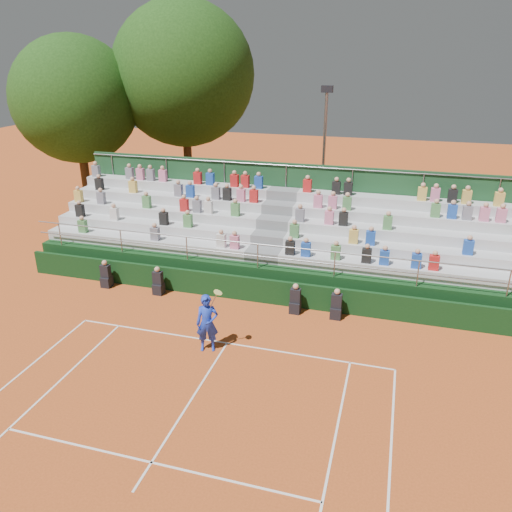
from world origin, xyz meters
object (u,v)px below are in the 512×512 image
(tree_west, at_px, (75,100))
(tree_east, at_px, (184,75))
(tennis_player, at_px, (207,323))
(floodlight_mast, at_px, (324,146))

(tree_west, distance_m, tree_east, 6.27)
(tennis_player, xyz_separation_m, tree_east, (-7.20, 15.36, 6.87))
(tree_east, bearing_deg, tree_west, -147.97)
(tennis_player, xyz_separation_m, floodlight_mast, (1.43, 13.86, 3.42))
(tree_west, xyz_separation_m, floodlight_mast, (13.84, 1.75, -2.18))
(tennis_player, distance_m, tree_west, 18.22)
(tennis_player, height_order, tree_west, tree_west)
(tree_east, bearing_deg, tennis_player, -64.89)
(floodlight_mast, bearing_deg, tree_east, 170.10)
(tennis_player, relative_size, tree_west, 0.22)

